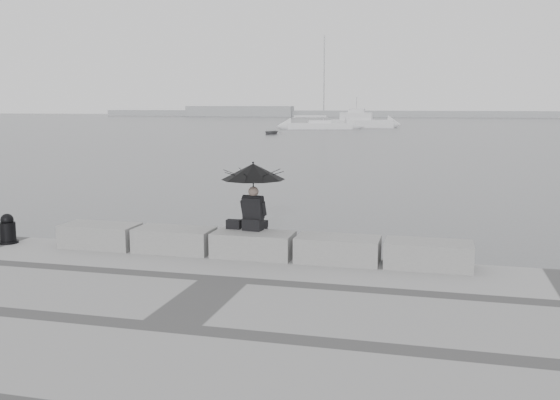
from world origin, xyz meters
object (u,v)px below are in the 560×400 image
(seated_person, at_px, (253,179))
(sailboat_left, at_px, (320,125))
(mooring_bollard, at_px, (8,231))
(motor_cruiser, at_px, (363,121))
(dinghy, at_px, (271,132))

(seated_person, relative_size, sailboat_left, 0.11)
(mooring_bollard, bearing_deg, motor_cruiser, 91.46)
(seated_person, distance_m, sailboat_left, 75.53)
(seated_person, bearing_deg, dinghy, 110.39)
(motor_cruiser, bearing_deg, mooring_bollard, -88.45)
(mooring_bollard, distance_m, dinghy, 59.42)
(sailboat_left, bearing_deg, motor_cruiser, 35.95)
(sailboat_left, bearing_deg, seated_person, -96.36)
(sailboat_left, relative_size, dinghy, 4.36)
(sailboat_left, distance_m, dinghy, 16.49)
(seated_person, xyz_separation_m, dinghy, (-15.42, 58.15, -1.78))
(seated_person, distance_m, motor_cruiser, 81.46)
(mooring_bollard, xyz_separation_m, motor_cruiser, (-2.08, 81.52, 0.11))
(mooring_bollard, height_order, dinghy, mooring_bollard)
(sailboat_left, height_order, motor_cruiser, sailboat_left)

